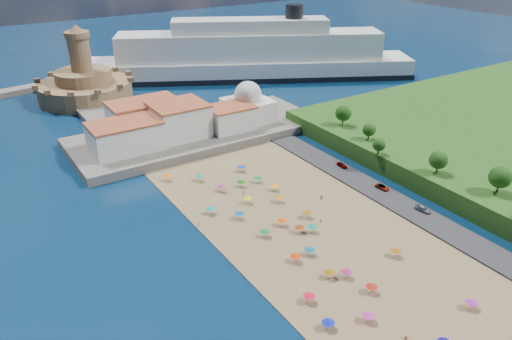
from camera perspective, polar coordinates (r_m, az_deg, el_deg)
ground at (r=122.53m, az=4.79°, el=-8.17°), size 700.00×700.00×0.00m
terrace at (r=181.87m, az=-6.61°, el=4.24°), size 90.00×36.00×3.00m
jetty at (r=205.62m, az=-16.56°, el=5.84°), size 18.00×70.00×2.40m
waterfront_buildings at (r=175.27m, az=-10.63°, el=5.33°), size 57.00×29.00×11.00m
domed_building at (r=186.64m, az=-0.91°, el=7.44°), size 16.00×16.00×15.00m
fortress at (r=231.75m, az=-19.00°, el=9.19°), size 40.00×40.00×32.40m
cruise_ship at (r=252.30m, az=-0.65°, el=12.78°), size 153.69×95.52×35.18m
beach_parasols at (r=112.55m, az=8.77°, el=-10.60°), size 31.36×113.14×2.20m
beachgoers at (r=118.61m, az=7.68°, el=-8.98°), size 36.03×100.83×1.90m
parked_cars at (r=147.58m, az=14.44°, el=-1.99°), size 2.52×36.47×1.31m
hillside_trees at (r=144.90m, az=22.80°, el=0.00°), size 13.40×106.76×7.50m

